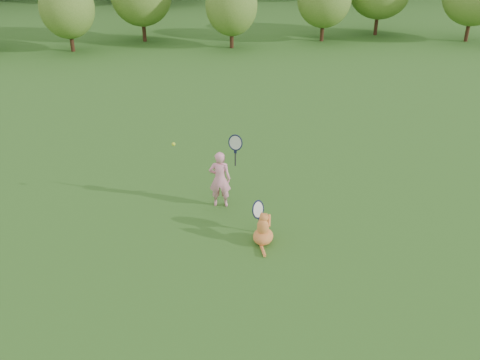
{
  "coord_description": "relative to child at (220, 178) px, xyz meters",
  "views": [
    {
      "loc": [
        -0.76,
        -6.85,
        4.75
      ],
      "look_at": [
        0.2,
        0.8,
        0.7
      ],
      "focal_mm": 40.0,
      "sensor_mm": 36.0,
      "label": 1
    }
  ],
  "objects": [
    {
      "name": "tennis_ball",
      "position": [
        -0.76,
        0.06,
        0.65
      ],
      "size": [
        0.06,
        0.06,
        0.06
      ],
      "color": "#BAD118",
      "rests_on": "ground"
    },
    {
      "name": "cat",
      "position": [
        0.55,
        -1.21,
        -0.26
      ],
      "size": [
        0.53,
        0.78,
        0.73
      ],
      "rotation": [
        0.0,
        0.0,
        -0.41
      ],
      "color": "#D55828",
      "rests_on": "ground"
    },
    {
      "name": "ground",
      "position": [
        0.08,
        -1.22,
        -0.54
      ],
      "size": [
        100.0,
        100.0,
        0.0
      ],
      "primitive_type": "plane",
      "color": "#224D15",
      "rests_on": "ground"
    },
    {
      "name": "child",
      "position": [
        0.0,
        0.0,
        0.0
      ],
      "size": [
        0.58,
        0.35,
        1.53
      ],
      "rotation": [
        0.0,
        0.0,
        2.96
      ],
      "color": "pink",
      "rests_on": "ground"
    },
    {
      "name": "shrub_row",
      "position": [
        0.08,
        11.78,
        0.86
      ],
      "size": [
        28.0,
        3.0,
        2.8
      ],
      "primitive_type": null,
      "color": "#446920",
      "rests_on": "ground"
    }
  ]
}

